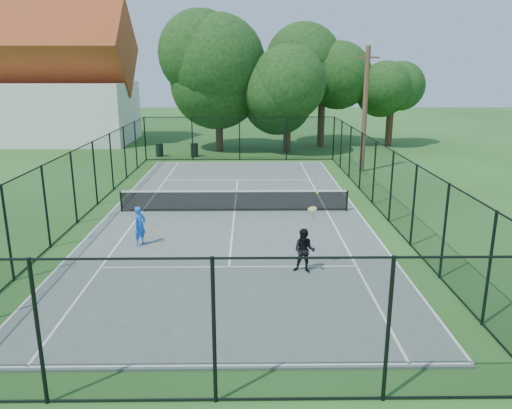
{
  "coord_description": "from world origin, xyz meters",
  "views": [
    {
      "loc": [
        0.67,
        -21.3,
        6.25
      ],
      "look_at": [
        0.92,
        -3.0,
        1.2
      ],
      "focal_mm": 35.0,
      "sensor_mm": 36.0,
      "label": 1
    }
  ],
  "objects_px": {
    "trash_bin_right": "(194,150)",
    "utility_pole": "(365,109)",
    "player_black": "(304,251)",
    "trash_bin_left": "(159,150)",
    "tennis_net": "(234,200)",
    "player_blue": "(140,226)"
  },
  "relations": [
    {
      "from": "player_black",
      "to": "trash_bin_left",
      "type": "bearing_deg",
      "value": 110.98
    },
    {
      "from": "trash_bin_right",
      "to": "player_black",
      "type": "bearing_deg",
      "value": -75.1
    },
    {
      "from": "trash_bin_left",
      "to": "player_black",
      "type": "height_order",
      "value": "player_black"
    },
    {
      "from": "trash_bin_right",
      "to": "utility_pole",
      "type": "height_order",
      "value": "utility_pole"
    },
    {
      "from": "trash_bin_left",
      "to": "utility_pole",
      "type": "height_order",
      "value": "utility_pole"
    },
    {
      "from": "player_blue",
      "to": "player_black",
      "type": "bearing_deg",
      "value": -24.36
    },
    {
      "from": "trash_bin_right",
      "to": "trash_bin_left",
      "type": "bearing_deg",
      "value": 178.23
    },
    {
      "from": "utility_pole",
      "to": "player_black",
      "type": "xyz_separation_m",
      "value": [
        -5.27,
        -15.82,
        -3.03
      ]
    },
    {
      "from": "trash_bin_left",
      "to": "utility_pole",
      "type": "xyz_separation_m",
      "value": [
        13.46,
        -5.55,
        3.32
      ]
    },
    {
      "from": "player_blue",
      "to": "player_black",
      "type": "xyz_separation_m",
      "value": [
        5.61,
        -2.54,
        -0.0
      ]
    },
    {
      "from": "trash_bin_left",
      "to": "player_black",
      "type": "relative_size",
      "value": 0.39
    },
    {
      "from": "tennis_net",
      "to": "player_blue",
      "type": "distance_m",
      "value": 5.38
    },
    {
      "from": "utility_pole",
      "to": "tennis_net",
      "type": "bearing_deg",
      "value": -130.29
    },
    {
      "from": "utility_pole",
      "to": "trash_bin_left",
      "type": "bearing_deg",
      "value": 157.61
    },
    {
      "from": "trash_bin_left",
      "to": "player_blue",
      "type": "xyz_separation_m",
      "value": [
        2.58,
        -18.83,
        0.29
      ]
    },
    {
      "from": "tennis_net",
      "to": "player_black",
      "type": "relative_size",
      "value": 4.13
    },
    {
      "from": "trash_bin_right",
      "to": "utility_pole",
      "type": "distance_m",
      "value": 12.66
    },
    {
      "from": "tennis_net",
      "to": "trash_bin_left",
      "type": "relative_size",
      "value": 10.67
    },
    {
      "from": "trash_bin_right",
      "to": "utility_pole",
      "type": "xyz_separation_m",
      "value": [
        10.93,
        -5.47,
        3.31
      ]
    },
    {
      "from": "trash_bin_left",
      "to": "trash_bin_right",
      "type": "xyz_separation_m",
      "value": [
        2.53,
        -0.08,
        0.01
      ]
    },
    {
      "from": "tennis_net",
      "to": "player_blue",
      "type": "relative_size",
      "value": 7.08
    },
    {
      "from": "tennis_net",
      "to": "player_blue",
      "type": "xyz_separation_m",
      "value": [
        -3.25,
        -4.28,
        0.19
      ]
    }
  ]
}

